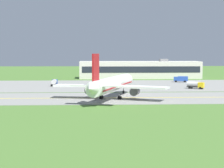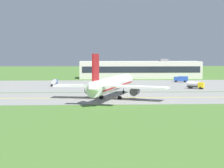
% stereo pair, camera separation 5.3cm
% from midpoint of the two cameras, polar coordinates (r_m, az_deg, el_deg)
% --- Properties ---
extents(ground_plane, '(500.00, 500.00, 0.00)m').
position_cam_midpoint_polar(ground_plane, '(108.84, 0.08, -2.12)').
color(ground_plane, '#47702D').
extents(taxiway_strip, '(240.00, 28.00, 0.10)m').
position_cam_midpoint_polar(taxiway_strip, '(108.84, 0.08, -2.09)').
color(taxiway_strip, gray).
rests_on(taxiway_strip, ground).
extents(apron_pad, '(140.00, 52.00, 0.10)m').
position_cam_midpoint_polar(apron_pad, '(151.27, 3.08, -0.17)').
color(apron_pad, gray).
rests_on(apron_pad, ground).
extents(taxiway_centreline, '(220.00, 0.60, 0.01)m').
position_cam_midpoint_polar(taxiway_centreline, '(108.83, 0.08, -2.06)').
color(taxiway_centreline, yellow).
rests_on(taxiway_centreline, taxiway_strip).
extents(airplane_lead, '(31.72, 38.61, 12.70)m').
position_cam_midpoint_polar(airplane_lead, '(106.44, -0.00, -0.04)').
color(airplane_lead, white).
rests_on(airplane_lead, ground).
extents(service_truck_baggage, '(6.12, 5.05, 2.65)m').
position_cam_midpoint_polar(service_truck_baggage, '(138.79, 12.35, -0.10)').
color(service_truck_baggage, yellow).
rests_on(service_truck_baggage, ground).
extents(service_truck_fuel, '(6.27, 3.18, 2.60)m').
position_cam_midpoint_polar(service_truck_fuel, '(168.36, 10.25, 0.77)').
color(service_truck_fuel, '#264CA5').
rests_on(service_truck_fuel, ground).
extents(service_truck_catering, '(2.40, 6.00, 2.65)m').
position_cam_midpoint_polar(service_truck_catering, '(148.74, -8.58, 0.27)').
color(service_truck_catering, '#264CA5').
rests_on(service_truck_catering, ground).
extents(terminal_building, '(60.19, 13.58, 9.67)m').
position_cam_midpoint_polar(terminal_building, '(192.74, 4.19, 2.13)').
color(terminal_building, beige).
rests_on(terminal_building, ground).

